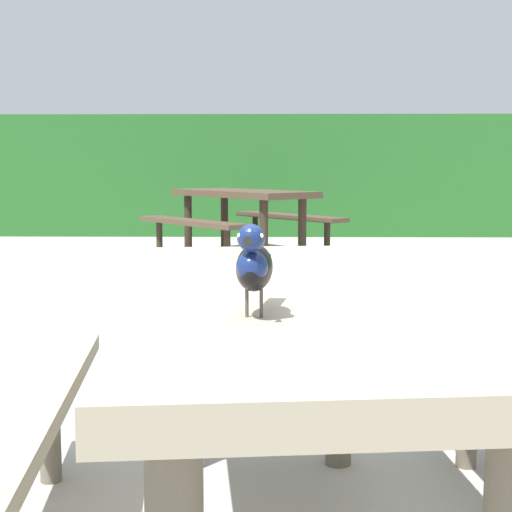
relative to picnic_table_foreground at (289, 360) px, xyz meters
The scene contains 4 objects.
hedge_wall 9.84m from the picnic_table_foreground, 90.69° to the left, with size 28.00×1.65×1.73m, color #235B23.
picnic_table_foreground is the anchor object (origin of this frame).
bird_grackle 0.48m from the picnic_table_foreground, 101.31° to the right, with size 0.08×0.29×0.18m.
picnic_table_mid_left 6.77m from the picnic_table_foreground, 93.08° to the left, with size 2.39×2.39×0.74m.
Camera 1 is at (0.08, -2.04, 1.03)m, focal length 53.81 mm.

